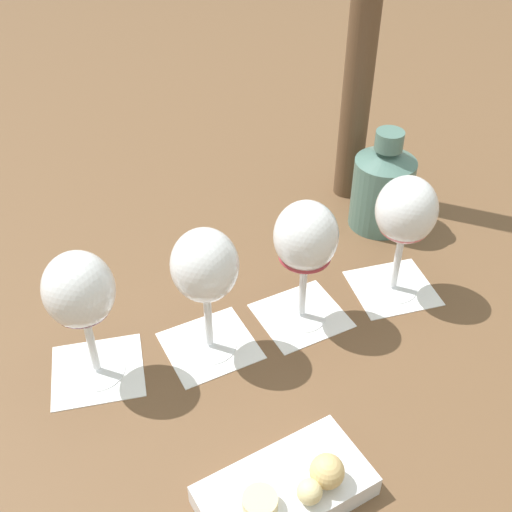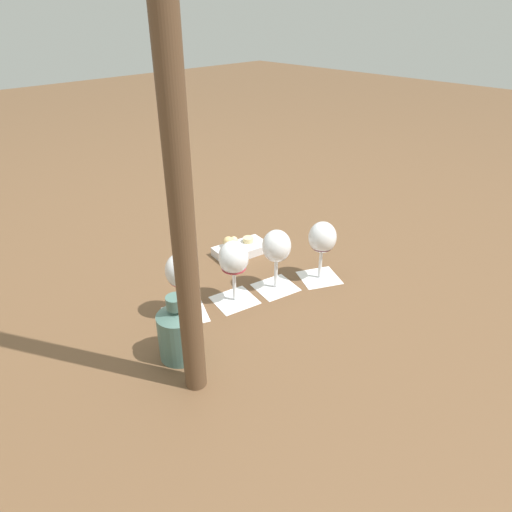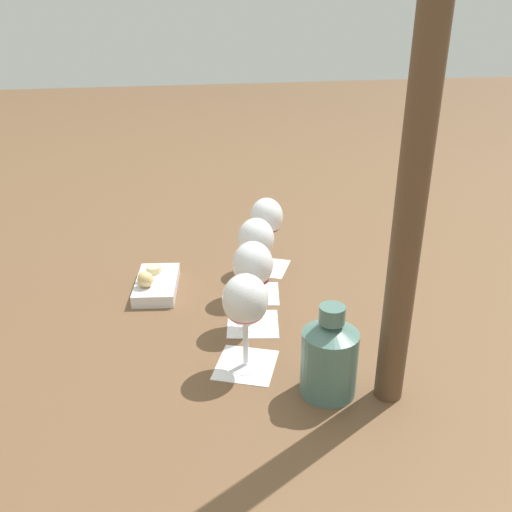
# 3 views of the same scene
# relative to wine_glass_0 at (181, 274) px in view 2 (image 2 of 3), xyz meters

# --- Properties ---
(ground_plane) EXTENTS (8.00, 8.00, 0.00)m
(ground_plane) POSITION_rel_wine_glass_0_xyz_m (0.19, -0.06, -0.12)
(ground_plane) COLOR brown
(tasting_card_0) EXTENTS (0.14, 0.14, 0.00)m
(tasting_card_0) POSITION_rel_wine_glass_0_xyz_m (0.00, -0.00, -0.12)
(tasting_card_0) COLOR white
(tasting_card_0) RESTS_ON ground_plane
(tasting_card_1) EXTENTS (0.13, 0.12, 0.00)m
(tasting_card_1) POSITION_rel_wine_glass_0_xyz_m (0.13, -0.04, -0.12)
(tasting_card_1) COLOR white
(tasting_card_1) RESTS_ON ground_plane
(tasting_card_2) EXTENTS (0.13, 0.12, 0.00)m
(tasting_card_2) POSITION_rel_wine_glass_0_xyz_m (0.26, -0.08, -0.12)
(tasting_card_2) COLOR white
(tasting_card_2) RESTS_ON ground_plane
(tasting_card_3) EXTENTS (0.14, 0.14, 0.00)m
(tasting_card_3) POSITION_rel_wine_glass_0_xyz_m (0.39, -0.13, -0.12)
(tasting_card_3) COLOR white
(tasting_card_3) RESTS_ON ground_plane
(wine_glass_0) EXTENTS (0.08, 0.08, 0.18)m
(wine_glass_0) POSITION_rel_wine_glass_0_xyz_m (0.00, 0.00, 0.00)
(wine_glass_0) COLOR white
(wine_glass_0) RESTS_ON tasting_card_0
(wine_glass_1) EXTENTS (0.08, 0.08, 0.18)m
(wine_glass_1) POSITION_rel_wine_glass_0_xyz_m (0.13, -0.04, 0.00)
(wine_glass_1) COLOR white
(wine_glass_1) RESTS_ON tasting_card_1
(wine_glass_2) EXTENTS (0.08, 0.08, 0.18)m
(wine_glass_2) POSITION_rel_wine_glass_0_xyz_m (0.26, -0.08, 0.00)
(wine_glass_2) COLOR white
(wine_glass_2) RESTS_ON tasting_card_2
(wine_glass_3) EXTENTS (0.08, 0.08, 0.18)m
(wine_glass_3) POSITION_rel_wine_glass_0_xyz_m (0.39, -0.13, 0.00)
(wine_glass_3) COLOR white
(wine_glass_3) RESTS_ON tasting_card_3
(ceramic_vase) EXTENTS (0.09, 0.09, 0.16)m
(ceramic_vase) POSITION_rel_wine_glass_0_xyz_m (-0.10, -0.12, -0.05)
(ceramic_vase) COLOR #4C7066
(ceramic_vase) RESTS_ON ground_plane
(snack_dish) EXTENTS (0.18, 0.12, 0.06)m
(snack_dish) POSITION_rel_wine_glass_0_xyz_m (0.32, 0.14, -0.11)
(snack_dish) COLOR silver
(snack_dish) RESTS_ON ground_plane
(umbrella_pole) EXTENTS (0.04, 0.04, 1.00)m
(umbrella_pole) POSITION_rel_wine_glass_0_xyz_m (-0.13, -0.21, 0.38)
(umbrella_pole) COLOR brown
(umbrella_pole) RESTS_ON ground_plane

